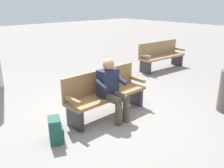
{
  "coord_description": "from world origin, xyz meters",
  "views": [
    {
      "loc": [
        2.93,
        3.43,
        2.2
      ],
      "look_at": [
        0.02,
        0.15,
        0.7
      ],
      "focal_mm": 39.33,
      "sensor_mm": 36.0,
      "label": 1
    }
  ],
  "objects_px": {
    "bench_far": "(161,55)",
    "backpack": "(55,130)",
    "bench_near": "(105,93)",
    "person_seated": "(112,88)"
  },
  "relations": [
    {
      "from": "backpack",
      "to": "person_seated",
      "type": "bearing_deg",
      "value": -178.5
    },
    {
      "from": "person_seated",
      "to": "bench_far",
      "type": "xyz_separation_m",
      "value": [
        -3.69,
        -1.68,
        -0.17
      ]
    },
    {
      "from": "person_seated",
      "to": "backpack",
      "type": "xyz_separation_m",
      "value": [
        1.25,
        0.03,
        -0.42
      ]
    },
    {
      "from": "bench_far",
      "to": "backpack",
      "type": "bearing_deg",
      "value": 22.41
    },
    {
      "from": "backpack",
      "to": "bench_far",
      "type": "relative_size",
      "value": 0.23
    },
    {
      "from": "bench_near",
      "to": "person_seated",
      "type": "height_order",
      "value": "person_seated"
    },
    {
      "from": "bench_near",
      "to": "backpack",
      "type": "distance_m",
      "value": 1.34
    },
    {
      "from": "backpack",
      "to": "bench_far",
      "type": "bearing_deg",
      "value": -160.91
    },
    {
      "from": "bench_near",
      "to": "bench_far",
      "type": "xyz_separation_m",
      "value": [
        -3.66,
        -1.45,
        0.0
      ]
    },
    {
      "from": "bench_near",
      "to": "person_seated",
      "type": "relative_size",
      "value": 1.54
    }
  ]
}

